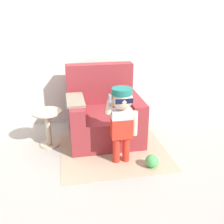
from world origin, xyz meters
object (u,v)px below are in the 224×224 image
(toy_ball, at_px, (152,161))
(side_table, at_px, (48,125))
(person_child, at_px, (122,114))
(armchair, at_px, (103,114))

(toy_ball, bearing_deg, side_table, 147.35)
(person_child, bearing_deg, toy_ball, -30.28)
(armchair, distance_m, side_table, 0.78)
(toy_ball, bearing_deg, person_child, 149.72)
(side_table, height_order, toy_ball, side_table)
(armchair, relative_size, person_child, 1.07)
(person_child, xyz_separation_m, side_table, (-0.86, 0.57, -0.32))
(toy_ball, bearing_deg, armchair, 114.78)
(person_child, xyz_separation_m, toy_ball, (0.32, -0.19, -0.54))
(armchair, height_order, toy_ball, armchair)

